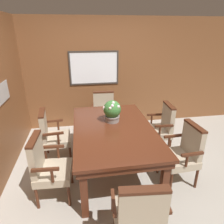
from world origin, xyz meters
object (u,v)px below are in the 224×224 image
object	(u,v)px
chair_left_far	(52,134)
chair_right_near	(184,152)
chair_head_far	(104,112)
dining_table	(114,133)
chair_right_far	(161,126)
chair_left_near	(47,166)
potted_plant	(112,111)
chair_head_near	(139,214)

from	to	relation	value
chair_left_far	chair_right_near	distance (m)	2.17
chair_head_far	chair_right_near	xyz separation A→B (m)	(0.96, -1.76, 0.00)
dining_table	chair_head_far	distance (m)	1.34
chair_right_far	chair_left_near	world-z (taller)	same
dining_table	chair_right_near	bearing A→B (deg)	-23.74
potted_plant	chair_head_near	bearing A→B (deg)	-89.93
chair_right_near	potted_plant	size ratio (longest dim) A/B	2.54
chair_head_near	potted_plant	distance (m)	1.66
chair_left_far	chair_head_near	bearing A→B (deg)	-155.50
chair_head_near	chair_right_near	xyz separation A→B (m)	(0.96, 0.93, 0.00)
chair_head_far	chair_right_near	distance (m)	2.00
chair_left_far	chair_head_near	distance (m)	2.08
chair_right_far	chair_head_near	bearing A→B (deg)	-24.34
chair_head_far	chair_head_near	size ratio (longest dim) A/B	1.00
chair_right_near	potted_plant	xyz separation A→B (m)	(-0.96, 0.66, 0.45)
potted_plant	chair_right_near	bearing A→B (deg)	-34.61
chair_right_far	chair_left_near	xyz separation A→B (m)	(-1.94, -0.87, 0.00)
chair_head_near	chair_right_far	size ratio (longest dim) A/B	1.00
chair_head_near	potted_plant	bearing A→B (deg)	-84.37
dining_table	chair_head_near	xyz separation A→B (m)	(0.02, -1.36, -0.18)
dining_table	chair_left_far	bearing A→B (deg)	155.86
chair_right_near	chair_left_near	bearing A→B (deg)	-92.58
dining_table	chair_head_near	distance (m)	1.38
chair_left_far	chair_right_near	xyz separation A→B (m)	(1.98, -0.88, 0.00)
chair_right_far	dining_table	bearing A→B (deg)	-62.47
chair_head_near	chair_left_near	bearing A→B (deg)	-37.67
chair_head_near	chair_right_far	world-z (taller)	same
chair_right_near	chair_right_far	bearing A→B (deg)	177.25
chair_head_near	chair_left_near	distance (m)	1.35
chair_left_far	potted_plant	world-z (taller)	potted_plant
chair_head_near	potted_plant	world-z (taller)	potted_plant
chair_right_far	chair_right_near	xyz separation A→B (m)	(0.00, -0.86, 0.00)
chair_left_near	potted_plant	size ratio (longest dim) A/B	2.54
dining_table	chair_right_far	size ratio (longest dim) A/B	2.07
chair_left_far	potted_plant	xyz separation A→B (m)	(1.02, -0.22, 0.45)
chair_left_far	chair_right_far	bearing A→B (deg)	-95.43
chair_right_near	potted_plant	bearing A→B (deg)	-127.42
chair_right_far	chair_left_near	bearing A→B (deg)	-62.21
chair_left_near	chair_head_far	bearing A→B (deg)	-25.79
dining_table	chair_right_far	bearing A→B (deg)	23.79
chair_left_far	chair_left_near	bearing A→B (deg)	177.34
chair_right_far	chair_head_far	bearing A→B (deg)	-129.40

